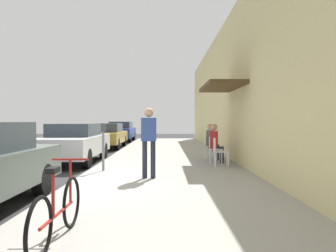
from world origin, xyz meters
TOP-DOWN VIEW (x-y plane):
  - ground_plane at (0.00, 0.00)m, footprint 60.00×60.00m
  - sidewalk_slab at (2.25, 2.00)m, footprint 4.50×32.00m
  - building_facade at (4.65, 2.01)m, footprint 1.40×32.00m
  - parked_car_1 at (-1.10, 4.19)m, footprint 1.80×4.40m
  - parked_car_2 at (-1.10, 10.45)m, footprint 1.80×4.40m
  - parked_car_3 at (-1.10, 16.12)m, footprint 1.80×4.40m
  - parking_meter at (0.45, 1.62)m, footprint 0.12×0.10m
  - bicycle_0 at (0.96, -3.59)m, footprint 0.46×1.71m
  - cafe_chair_0 at (3.78, 2.33)m, footprint 0.47×0.47m
  - cafe_chair_1 at (3.78, 3.27)m, footprint 0.54×0.54m
  - seated_patron_1 at (3.84, 3.25)m, footprint 0.50×0.45m
  - cafe_chair_2 at (3.78, 4.23)m, footprint 0.55×0.55m
  - seated_patron_2 at (3.84, 4.21)m, footprint 0.50×0.46m
  - pedestrian_standing at (1.78, 0.46)m, footprint 0.36×0.22m

SIDE VIEW (x-z plane):
  - ground_plane at x=0.00m, z-range 0.00..0.00m
  - sidewalk_slab at x=2.25m, z-range 0.00..0.12m
  - bicycle_0 at x=0.96m, z-range 0.03..0.93m
  - cafe_chair_0 at x=3.78m, z-range 0.19..1.06m
  - cafe_chair_1 at x=3.78m, z-range 0.19..1.06m
  - cafe_chair_2 at x=3.78m, z-range 0.19..1.06m
  - parked_car_2 at x=-1.10m, z-range 0.03..1.41m
  - parked_car_1 at x=-1.10m, z-range 0.03..1.44m
  - parked_car_3 at x=-1.10m, z-range 0.03..1.49m
  - seated_patron_1 at x=3.84m, z-range 0.17..1.46m
  - seated_patron_2 at x=3.84m, z-range 0.17..1.46m
  - parking_meter at x=0.45m, z-range 0.23..1.55m
  - pedestrian_standing at x=1.78m, z-range 0.27..1.97m
  - building_facade at x=4.65m, z-range 0.00..5.39m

